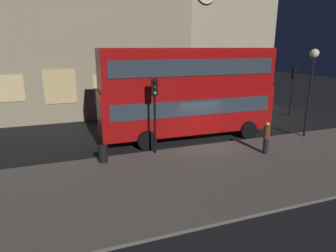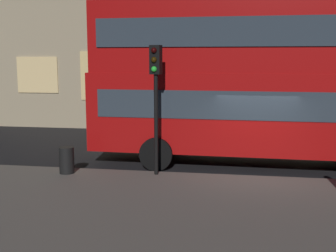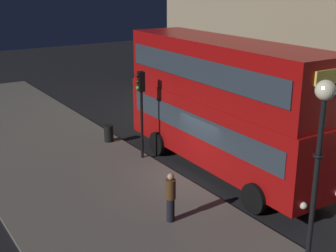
# 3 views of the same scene
# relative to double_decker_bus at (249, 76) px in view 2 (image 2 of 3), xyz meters

# --- Properties ---
(ground_plane) EXTENTS (80.00, 80.00, 0.00)m
(ground_plane) POSITION_rel_double_decker_bus_xyz_m (0.23, -1.41, -3.05)
(ground_plane) COLOR black
(sidewalk_slab) EXTENTS (44.00, 7.05, 0.12)m
(sidewalk_slab) POSITION_rel_double_decker_bus_xyz_m (0.23, -5.36, -2.99)
(sidewalk_slab) COLOR #5B564F
(sidewalk_slab) RESTS_ON ground
(double_decker_bus) EXTENTS (10.75, 3.07, 5.47)m
(double_decker_bus) POSITION_rel_double_decker_bus_xyz_m (0.00, 0.00, 0.00)
(double_decker_bus) COLOR #9E0C0C
(double_decker_bus) RESTS_ON ground
(traffic_light_near_kerb) EXTENTS (0.36, 0.38, 3.89)m
(traffic_light_near_kerb) POSITION_rel_double_decker_bus_xyz_m (-2.76, -2.19, -0.13)
(traffic_light_near_kerb) COLOR black
(traffic_light_near_kerb) RESTS_ON sidewalk_slab
(litter_bin) EXTENTS (0.46, 0.46, 0.81)m
(litter_bin) POSITION_rel_double_decker_bus_xyz_m (-5.51, -2.48, -2.52)
(litter_bin) COLOR black
(litter_bin) RESTS_ON sidewalk_slab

